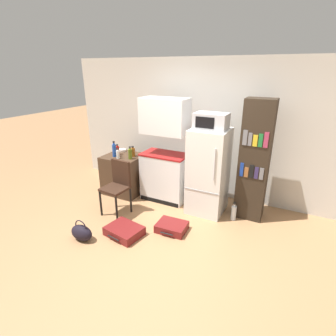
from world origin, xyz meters
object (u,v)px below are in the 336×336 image
(side_table, at_px, (125,174))
(suitcase_large_flat, at_px, (172,227))
(bottle_olive_oil, at_px, (130,154))
(bottle_ketchup_red, at_px, (117,150))
(bookshelf, at_px, (254,162))
(bowl, at_px, (122,150))
(kitchen_hutch, at_px, (165,155))
(handbag, at_px, (82,233))
(suitcase_small_flat, at_px, (124,231))
(water_bottle_front, at_px, (234,212))
(refrigerator, at_px, (208,172))
(bottle_amber_beer, at_px, (133,152))
(bottle_milk_white, at_px, (118,154))
(microwave, at_px, (211,121))
(bottle_blue_soda, at_px, (114,150))
(chair, at_px, (118,182))

(side_table, height_order, suitcase_large_flat, side_table)
(side_table, xyz_separation_m, bottle_olive_oil, (0.24, -0.11, 0.49))
(side_table, distance_m, bottle_ketchup_red, 0.50)
(bookshelf, distance_m, bowl, 2.67)
(kitchen_hutch, bearing_deg, handbag, -105.01)
(suitcase_small_flat, bearing_deg, bowl, 135.22)
(bookshelf, bearing_deg, water_bottle_front, -127.78)
(refrigerator, relative_size, bottle_olive_oil, 6.05)
(handbag, bearing_deg, bottle_amber_beer, 96.93)
(bottle_milk_white, bearing_deg, side_table, 94.43)
(suitcase_small_flat, bearing_deg, bookshelf, 51.84)
(microwave, distance_m, bottle_blue_soda, 2.00)
(kitchen_hutch, distance_m, water_bottle_front, 1.60)
(side_table, xyz_separation_m, water_bottle_front, (2.27, -0.07, -0.26))
(side_table, distance_m, water_bottle_front, 2.29)
(bowl, height_order, handbag, bowl)
(bowl, distance_m, water_bottle_front, 2.58)
(kitchen_hutch, height_order, suitcase_small_flat, kitchen_hutch)
(bottle_blue_soda, xyz_separation_m, water_bottle_front, (2.39, 0.06, -0.78))
(bottle_blue_soda, xyz_separation_m, handbag, (0.52, -1.53, -0.79))
(kitchen_hutch, height_order, bowl, kitchen_hutch)
(bottle_olive_oil, distance_m, bottle_amber_beer, 0.16)
(bottle_olive_oil, xyz_separation_m, bottle_blue_soda, (-0.35, -0.02, 0.03))
(bottle_ketchup_red, xyz_separation_m, handbag, (0.55, -1.66, -0.75))
(bookshelf, bearing_deg, bottle_olive_oil, -172.66)
(bottle_milk_white, bearing_deg, water_bottle_front, 3.14)
(side_table, relative_size, bottle_ketchup_red, 3.69)
(suitcase_large_flat, bearing_deg, water_bottle_front, 41.02)
(bottle_amber_beer, bearing_deg, refrigerator, -0.37)
(kitchen_hutch, bearing_deg, suitcase_small_flat, -89.37)
(suitcase_large_flat, bearing_deg, bookshelf, 42.80)
(bottle_ketchup_red, height_order, water_bottle_front, bottle_ketchup_red)
(bottle_ketchup_red, xyz_separation_m, suitcase_large_flat, (1.63, -0.84, -0.81))
(bottle_olive_oil, bearing_deg, handbag, -83.95)
(bookshelf, xyz_separation_m, bottle_ketchup_red, (-2.61, -0.18, -0.13))
(kitchen_hutch, xyz_separation_m, handbag, (-0.47, -1.76, -0.76))
(suitcase_small_flat, relative_size, handbag, 1.63)
(bottle_ketchup_red, distance_m, bowl, 0.24)
(handbag, bearing_deg, bookshelf, 41.75)
(bowl, distance_m, handbag, 2.09)
(bottle_milk_white, xyz_separation_m, suitcase_small_flat, (0.88, -1.08, -0.80))
(suitcase_small_flat, bearing_deg, suitcase_large_flat, 45.41)
(suitcase_small_flat, bearing_deg, bottle_milk_white, 138.24)
(bottle_ketchup_red, relative_size, suitcase_small_flat, 0.36)
(suitcase_large_flat, relative_size, water_bottle_front, 1.50)
(refrigerator, bearing_deg, suitcase_large_flat, -106.94)
(bowl, relative_size, chair, 0.17)
(kitchen_hutch, relative_size, bottle_olive_oil, 7.86)
(bottle_ketchup_red, bearing_deg, suitcase_large_flat, -27.14)
(microwave, relative_size, bottle_milk_white, 2.65)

